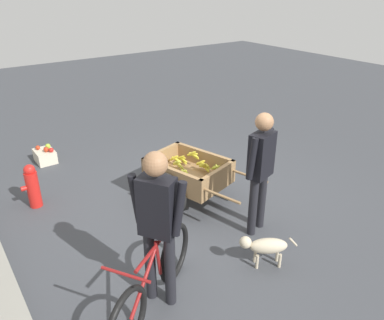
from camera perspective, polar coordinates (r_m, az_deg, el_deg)
ground_plane at (r=5.50m, az=0.38°, el=-7.52°), size 24.00×24.00×0.00m
fruit_cart at (r=5.50m, az=-0.47°, el=-2.27°), size 1.79×1.18×0.73m
vendor_person at (r=4.68m, az=10.35°, el=-0.56°), size 0.28×0.56×1.62m
bicycle at (r=3.86m, az=-5.87°, el=-17.91°), size 0.94×1.44×0.85m
cyclist_person at (r=3.56m, az=-5.20°, el=-8.63°), size 0.45×0.39×1.68m
dog at (r=4.48m, az=11.00°, el=-12.62°), size 0.41×0.59×0.40m
fire_hydrant at (r=5.89m, az=-22.98°, el=-3.61°), size 0.25×0.25×0.67m
apple_crate at (r=7.35m, az=-21.32°, el=0.65°), size 0.44×0.32×0.31m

